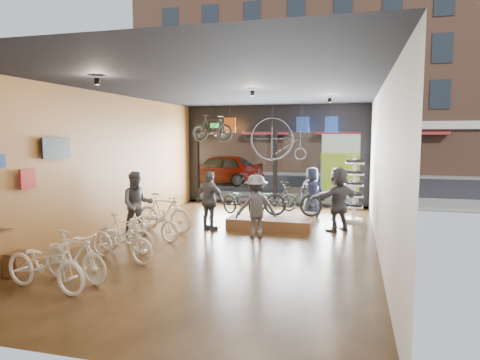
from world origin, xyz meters
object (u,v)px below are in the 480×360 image
(box_truck, at_px, (348,163))
(penny_farthing, at_px, (281,140))
(customer_5, at_px, (338,199))
(floor_bike_1, at_px, (74,257))
(hung_bike, at_px, (212,128))
(display_platform, at_px, (273,220))
(floor_bike_2, at_px, (122,240))
(floor_bike_4, at_px, (153,224))
(floor_bike_0, at_px, (45,264))
(display_bike_mid, at_px, (293,199))
(street_car, at_px, (218,169))
(customer_4, at_px, (312,192))
(display_bike_left, at_px, (243,201))
(customer_1, at_px, (137,204))
(sunglasses_rack, at_px, (354,190))
(customer_3, at_px, (256,207))
(floor_bike_5, at_px, (164,213))
(customer_2, at_px, (210,201))
(floor_bike_3, at_px, (124,234))
(display_bike_right, at_px, (274,199))

(box_truck, xyz_separation_m, penny_farthing, (-2.23, -6.26, 1.14))
(penny_farthing, bearing_deg, customer_5, -53.52)
(floor_bike_1, relative_size, hung_bike, 0.99)
(display_platform, bearing_deg, floor_bike_2, -118.87)
(floor_bike_4, bearing_deg, floor_bike_0, -168.77)
(display_bike_mid, bearing_deg, floor_bike_2, 139.61)
(floor_bike_0, bearing_deg, floor_bike_2, -1.26)
(street_car, xyz_separation_m, hung_bike, (2.27, -7.80, 2.09))
(display_bike_mid, height_order, customer_4, customer_4)
(display_bike_left, distance_m, customer_1, 3.06)
(street_car, height_order, customer_4, street_car)
(sunglasses_rack, bearing_deg, display_bike_mid, -138.73)
(customer_4, distance_m, penny_farthing, 2.26)
(customer_3, xyz_separation_m, customer_4, (1.13, 3.34, -0.01))
(display_bike_mid, bearing_deg, customer_3, 150.01)
(display_platform, bearing_deg, floor_bike_4, -135.48)
(floor_bike_5, distance_m, customer_5, 4.86)
(street_car, distance_m, customer_2, 11.44)
(display_bike_left, relative_size, sunglasses_rack, 0.89)
(street_car, bearing_deg, display_platform, 26.16)
(sunglasses_rack, bearing_deg, street_car, 136.66)
(customer_1, xyz_separation_m, customer_2, (1.59, 1.22, -0.02))
(floor_bike_3, relative_size, floor_bike_5, 0.84)
(display_bike_mid, relative_size, customer_1, 0.98)
(floor_bike_4, xyz_separation_m, display_bike_mid, (3.21, 2.59, 0.38))
(display_bike_mid, bearing_deg, display_bike_right, 45.81)
(floor_bike_1, xyz_separation_m, display_bike_right, (2.51, 6.33, 0.24))
(box_truck, height_order, display_bike_mid, box_truck)
(box_truck, distance_m, customer_1, 12.35)
(floor_bike_1, height_order, floor_bike_4, floor_bike_1)
(street_car, height_order, display_bike_right, street_car)
(floor_bike_2, relative_size, display_bike_left, 0.99)
(floor_bike_3, height_order, display_bike_right, display_bike_right)
(display_bike_right, bearing_deg, floor_bike_2, 121.66)
(floor_bike_5, height_order, display_platform, floor_bike_5)
(display_bike_mid, distance_m, display_bike_right, 0.86)
(floor_bike_1, xyz_separation_m, display_bike_left, (1.77, 5.41, 0.29))
(sunglasses_rack, bearing_deg, display_bike_right, -157.88)
(floor_bike_0, distance_m, display_platform, 6.90)
(floor_bike_1, bearing_deg, display_platform, -11.88)
(floor_bike_5, bearing_deg, customer_2, -52.77)
(customer_2, distance_m, hung_bike, 3.92)
(display_platform, height_order, customer_4, customer_4)
(customer_5, distance_m, hung_bike, 5.44)
(floor_bike_3, bearing_deg, display_bike_right, -24.82)
(display_bike_right, xyz_separation_m, customer_1, (-3.11, -2.86, 0.16))
(floor_bike_0, relative_size, display_bike_right, 1.15)
(street_car, relative_size, customer_2, 2.90)
(hung_bike, bearing_deg, customer_5, -108.68)
(customer_3, height_order, penny_farthing, penny_farthing)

